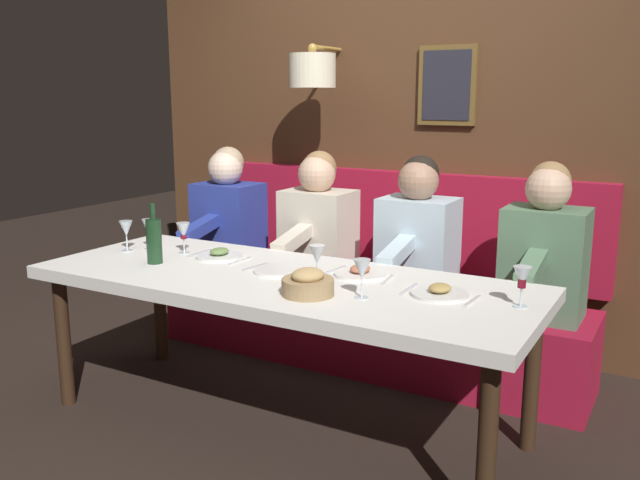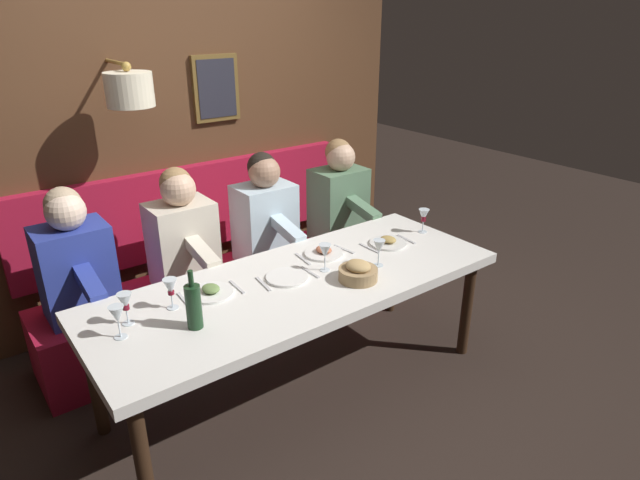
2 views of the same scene
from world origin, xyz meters
TOP-DOWN VIEW (x-y plane):
  - ground_plane at (0.00, 0.00)m, footprint 12.00×12.00m
  - dining_table at (0.00, 0.00)m, footprint 0.90×2.37m
  - banquette_bench at (0.89, 0.00)m, footprint 0.52×2.57m
  - back_wall_panel at (1.46, 0.00)m, footprint 0.59×3.77m
  - diner_nearest at (0.88, -1.00)m, footprint 0.60×0.40m
  - diner_near at (0.88, -0.32)m, footprint 0.60×0.40m
  - diner_middle at (0.88, 0.30)m, footprint 0.60×0.40m
  - diner_far at (0.88, 0.97)m, footprint 0.60×0.40m
  - place_setting_0 at (0.06, -0.74)m, footprint 0.24×0.31m
  - place_setting_1 at (0.15, 0.47)m, footprint 0.24×0.32m
  - place_setting_2 at (0.19, -0.32)m, footprint 0.24×0.33m
  - place_setting_3 at (0.06, 0.05)m, footprint 0.24×0.32m
  - wine_glass_0 at (0.03, 0.99)m, footprint 0.07×0.07m
  - wine_glass_1 at (-0.13, -0.48)m, footprint 0.07×0.07m
  - wine_glass_2 at (0.14, 0.69)m, footprint 0.07×0.07m
  - wine_glass_3 at (0.13, 0.92)m, footprint 0.07×0.07m
  - wine_glass_4 at (0.01, -0.19)m, footprint 0.07×0.07m
  - wine_glass_5 at (0.07, -1.07)m, footprint 0.07×0.07m
  - wine_bottle at (-0.10, 0.68)m, footprint 0.08×0.08m
  - bread_bowl at (-0.20, -0.26)m, footprint 0.22×0.22m

SIDE VIEW (x-z plane):
  - ground_plane at x=0.00m, z-range 0.00..0.00m
  - banquette_bench at x=0.89m, z-range 0.00..0.45m
  - dining_table at x=0.00m, z-range 0.31..1.05m
  - place_setting_3 at x=0.06m, z-range 0.74..0.75m
  - place_setting_0 at x=0.06m, z-range 0.73..0.78m
  - place_setting_1 at x=0.15m, z-range 0.73..0.78m
  - place_setting_2 at x=0.19m, z-range 0.73..0.78m
  - bread_bowl at x=-0.20m, z-range 0.73..0.85m
  - diner_nearest at x=0.88m, z-range 0.42..1.21m
  - diner_near at x=0.88m, z-range 0.42..1.21m
  - diner_middle at x=0.88m, z-range 0.42..1.21m
  - diner_far at x=0.88m, z-range 0.42..1.21m
  - wine_glass_5 at x=0.07m, z-range 0.77..0.94m
  - wine_glass_3 at x=0.13m, z-range 0.77..0.94m
  - wine_glass_2 at x=0.14m, z-range 0.77..0.94m
  - wine_bottle at x=-0.10m, z-range 0.71..1.01m
  - wine_glass_0 at x=0.03m, z-range 0.77..0.94m
  - wine_glass_1 at x=-0.13m, z-range 0.77..0.94m
  - wine_glass_4 at x=0.01m, z-range 0.77..0.94m
  - back_wall_panel at x=1.46m, z-range -0.08..2.82m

